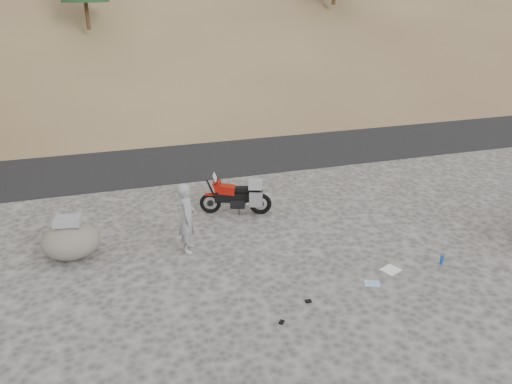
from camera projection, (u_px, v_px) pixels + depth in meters
ground at (286, 258)px, 11.92m from camera, size 140.00×140.00×0.00m
road at (208, 148)px, 19.85m from camera, size 120.00×7.00×0.05m
motorcycle at (239, 197)px, 14.02m from camera, size 1.97×0.97×1.22m
man at (189, 250)px, 12.28m from camera, size 0.56×0.72×1.76m
boulder at (71, 240)px, 11.78m from camera, size 1.68×1.57×1.06m
gear_white_cloth at (391, 270)px, 11.41m from camera, size 0.49×0.47×0.01m
gear_bottle at (442, 260)px, 11.61m from camera, size 0.10×0.10×0.23m
gear_glove_a at (308, 301)px, 10.27m from camera, size 0.13×0.10×0.04m
gear_glove_b at (282, 322)px, 9.63m from camera, size 0.14×0.14×0.04m
gear_blue_cloth at (372, 284)px, 10.89m from camera, size 0.41×0.36×0.01m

